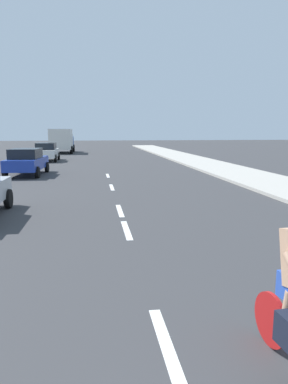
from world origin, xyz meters
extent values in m
plane|color=#38383A|center=(0.00, 20.00, 0.00)|extent=(160.00, 160.00, 0.00)
cube|color=#B2ADA3|center=(7.81, 22.00, 0.07)|extent=(3.60, 80.00, 0.14)
cube|color=white|center=(0.00, 4.58, 0.00)|extent=(0.16, 1.80, 0.01)
cube|color=white|center=(0.00, 9.70, 0.00)|extent=(0.16, 1.80, 0.01)
cube|color=white|center=(0.00, 11.99, 0.00)|extent=(0.16, 1.80, 0.01)
cube|color=white|center=(0.00, 16.85, 0.00)|extent=(0.16, 1.80, 0.01)
cube|color=white|center=(0.00, 21.20, 0.00)|extent=(0.16, 1.80, 0.01)
cylinder|color=red|center=(1.24, 4.47, 0.33)|extent=(0.10, 0.66, 0.66)
cylinder|color=tan|center=(1.15, 4.01, 0.63)|extent=(0.12, 0.21, 0.63)
cylinder|color=black|center=(-3.68, 12.94, 0.32)|extent=(0.18, 0.64, 0.64)
cube|color=#1E389E|center=(-4.67, 22.16, 0.69)|extent=(1.98, 4.24, 0.64)
cube|color=black|center=(-4.68, 21.95, 1.29)|extent=(1.66, 2.24, 0.56)
cylinder|color=black|center=(-5.46, 23.62, 0.32)|extent=(0.22, 0.65, 0.64)
cylinder|color=black|center=(-3.72, 23.51, 0.32)|extent=(0.22, 0.65, 0.64)
cylinder|color=black|center=(-5.62, 20.80, 0.32)|extent=(0.22, 0.65, 0.64)
cylinder|color=black|center=(-3.88, 20.70, 0.32)|extent=(0.22, 0.65, 0.64)
cube|color=white|center=(-4.78, 32.16, 0.69)|extent=(1.74, 4.15, 0.64)
cube|color=black|center=(-4.78, 31.96, 1.29)|extent=(1.53, 2.16, 0.56)
cylinder|color=black|center=(-5.65, 33.57, 0.32)|extent=(0.18, 0.64, 0.64)
cylinder|color=black|center=(-3.91, 33.57, 0.32)|extent=(0.18, 0.64, 0.64)
cylinder|color=black|center=(-5.66, 30.76, 0.32)|extent=(0.18, 0.64, 0.64)
cylinder|color=black|center=(-3.91, 30.75, 0.32)|extent=(0.18, 0.64, 0.64)
cube|color=#23478C|center=(-4.42, 45.90, 1.20)|extent=(2.42, 2.36, 1.40)
cube|color=silver|center=(-4.44, 42.91, 1.65)|extent=(2.43, 4.18, 2.30)
cylinder|color=black|center=(-5.62, 45.78, 0.45)|extent=(0.29, 0.90, 0.90)
cylinder|color=black|center=(-3.22, 45.76, 0.45)|extent=(0.29, 0.90, 0.90)
cylinder|color=black|center=(-5.65, 41.88, 0.45)|extent=(0.29, 0.90, 0.90)
cylinder|color=black|center=(-3.25, 41.86, 0.45)|extent=(0.29, 0.90, 0.90)
camera|label=1|loc=(-0.82, 0.86, 2.56)|focal=32.75mm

